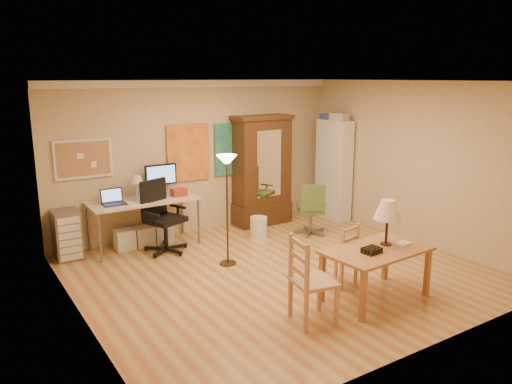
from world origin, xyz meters
TOP-DOWN VIEW (x-y plane):
  - floor at (0.00, 0.00)m, footprint 5.50×5.50m
  - crown_molding at (0.00, 2.46)m, footprint 5.50×0.08m
  - corkboard at (-2.05, 2.47)m, footprint 0.90×0.04m
  - art_panel_left at (-0.25, 2.47)m, footprint 0.80×0.04m
  - art_panel_right at (0.65, 2.47)m, footprint 0.75×0.04m
  - dining_table at (0.59, -1.33)m, footprint 1.37×0.88m
  - ladder_chair_back at (0.45, -0.78)m, footprint 0.47×0.46m
  - ladder_chair_left at (-0.56, -1.39)m, footprint 0.53×0.55m
  - torchiere_lamp at (-0.47, 0.69)m, footprint 0.30×0.30m
  - computer_desk at (-1.21, 2.16)m, footprint 1.76×0.77m
  - office_chair_black at (-1.06, 1.74)m, footprint 0.71×0.71m
  - office_chair_green at (1.49, 1.16)m, footprint 0.58×0.59m
  - drawer_cart at (-2.44, 2.24)m, footprint 0.38×0.46m
  - armoire at (1.15, 2.24)m, footprint 1.12×0.53m
  - bookshelf at (2.55, 1.80)m, footprint 0.29×0.78m
  - wastebin at (0.61, 1.52)m, footprint 0.30×0.30m

SIDE VIEW (x-z plane):
  - floor at x=0.00m, z-range 0.00..0.00m
  - wastebin at x=0.61m, z-range 0.00..0.37m
  - office_chair_green at x=1.49m, z-range -0.22..0.73m
  - office_chair_black at x=-1.06m, z-range -0.27..0.89m
  - drawer_cart at x=-2.44m, z-range 0.00..0.76m
  - ladder_chair_back at x=0.45m, z-range -0.03..0.82m
  - ladder_chair_left at x=-0.56m, z-range -0.03..0.98m
  - computer_desk at x=-1.21m, z-range -0.18..1.15m
  - dining_table at x=0.59m, z-range 0.17..1.41m
  - armoire at x=1.15m, z-range -0.13..1.93m
  - bookshelf at x=2.55m, z-range 0.00..1.94m
  - torchiere_lamp at x=-0.47m, z-range 0.50..2.16m
  - art_panel_left at x=-0.25m, z-range 0.95..1.95m
  - art_panel_right at x=0.65m, z-range 0.98..1.92m
  - corkboard at x=-2.05m, z-range 1.19..1.81m
  - crown_molding at x=0.00m, z-range 2.58..2.70m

